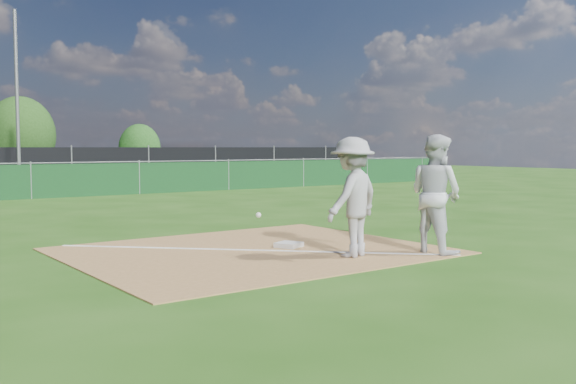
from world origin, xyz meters
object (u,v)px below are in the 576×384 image
(light_pole, at_px, (17,99))
(tree_right, at_px, (140,148))
(play_at_first, at_px, (352,197))
(tree_mid, at_px, (20,135))
(first_base, at_px, (289,245))
(car_right, at_px, (81,167))
(runner, at_px, (436,194))

(light_pole, relative_size, tree_right, 2.32)
(play_at_first, bearing_deg, tree_right, 71.76)
(play_at_first, distance_m, tree_mid, 33.78)
(first_base, distance_m, car_right, 26.38)
(light_pole, height_order, tree_right, light_pole)
(first_base, bearing_deg, light_pole, 87.95)
(first_base, distance_m, play_at_first, 1.70)
(light_pole, xyz_separation_m, play_at_first, (-0.53, -23.18, -3.01))
(light_pole, xyz_separation_m, tree_right, (10.98, 11.75, -2.23))
(play_at_first, xyz_separation_m, runner, (1.43, -0.51, 0.02))
(play_at_first, bearing_deg, tree_mid, 84.56)
(light_pole, xyz_separation_m, car_right, (4.23, 4.12, -3.26))
(light_pole, xyz_separation_m, runner, (0.91, -23.68, -2.99))
(first_base, relative_size, runner, 0.20)
(play_at_first, xyz_separation_m, car_right, (4.76, 27.29, -0.25))
(tree_mid, relative_size, tree_right, 1.43)
(first_base, height_order, tree_mid, tree_mid)
(tree_mid, xyz_separation_m, tree_right, (8.31, 1.34, -0.76))
(play_at_first, relative_size, tree_right, 0.76)
(tree_right, bearing_deg, light_pole, -133.07)
(first_base, distance_m, tree_mid, 32.47)
(light_pole, distance_m, runner, 23.89)
(play_at_first, xyz_separation_m, tree_right, (11.51, 34.92, 0.78))
(runner, xyz_separation_m, tree_right, (10.08, 35.43, 0.76))
(runner, xyz_separation_m, tree_mid, (1.77, 34.10, 1.52))
(light_pole, relative_size, play_at_first, 3.05)
(runner, height_order, tree_mid, tree_mid)
(tree_right, bearing_deg, runner, -105.88)
(runner, bearing_deg, play_at_first, 69.85)
(play_at_first, height_order, car_right, play_at_first)
(light_pole, distance_m, tree_mid, 10.85)
(play_at_first, relative_size, tree_mid, 0.53)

